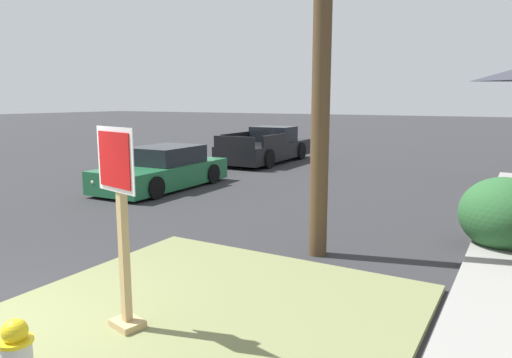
# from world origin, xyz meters

# --- Properties ---
(grass_corner_patch) EXTENTS (4.83, 5.57, 0.08)m
(grass_corner_patch) POSITION_xyz_m (2.05, 1.31, 0.04)
(grass_corner_patch) COLOR olive
(grass_corner_patch) RESTS_ON ground
(stop_sign) EXTENTS (0.68, 0.36, 2.26)m
(stop_sign) POSITION_xyz_m (1.52, 1.01, 1.17)
(stop_sign) COLOR tan
(stop_sign) RESTS_ON grass_corner_patch
(manhole_cover) EXTENTS (0.70, 0.70, 0.02)m
(manhole_cover) POSITION_xyz_m (0.02, 3.21, 0.01)
(manhole_cover) COLOR black
(manhole_cover) RESTS_ON ground
(parked_sedan_green) EXTENTS (2.02, 4.47, 1.25)m
(parked_sedan_green) POSITION_xyz_m (-4.12, 8.18, 0.54)
(parked_sedan_green) COLOR #1E6038
(parked_sedan_green) RESTS_ON ground
(pickup_truck_black) EXTENTS (2.19, 5.38, 1.48)m
(pickup_truck_black) POSITION_xyz_m (-4.30, 15.00, 0.62)
(pickup_truck_black) COLOR black
(pickup_truck_black) RESTS_ON ground
(shrub_by_curb) EXTENTS (1.49, 1.49, 1.30)m
(shrub_by_curb) POSITION_xyz_m (5.04, 6.54, 0.65)
(shrub_by_curb) COLOR #295B2E
(shrub_by_curb) RESTS_ON ground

